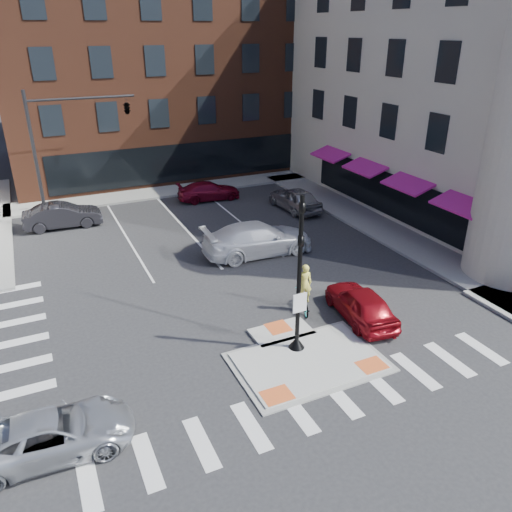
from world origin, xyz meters
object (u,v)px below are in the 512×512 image
bg_car_red (209,191)px  cyclist (304,295)px  red_sedan (361,304)px  bg_car_dark (63,215)px  bg_car_silver (295,199)px  silver_suv (54,433)px  white_pickup (258,239)px

bg_car_red → cyclist: 16.15m
red_sedan → cyclist: cyclist is taller
bg_car_red → cyclist: (-1.59, -16.07, 0.10)m
bg_car_dark → red_sedan: bearing=-145.1°
bg_car_silver → cyclist: 13.07m
silver_suv → red_sedan: size_ratio=1.10×
red_sedan → cyclist: (-1.82, 1.55, 0.03)m
bg_car_dark → white_pickup: bearing=-130.3°
bg_car_silver → cyclist: (-6.02, -11.60, -0.03)m
bg_car_dark → bg_car_red: bg_car_dark is taller
white_pickup → cyclist: bearing=175.3°
bg_car_dark → bg_car_silver: 14.64m
bg_car_dark → cyclist: cyclist is taller
bg_car_dark → bg_car_silver: bg_car_silver is taller
bg_car_dark → bg_car_silver: bearing=-99.3°
white_pickup → bg_car_dark: white_pickup is taller
silver_suv → bg_car_dark: bg_car_dark is taller
cyclist → silver_suv: bearing=38.9°
bg_car_dark → cyclist: (8.28, -14.75, -0.01)m
white_pickup → bg_car_dark: bearing=48.9°
red_sedan → white_pickup: (-1.06, 7.75, 0.16)m
bg_car_silver → bg_car_red: size_ratio=1.03×
bg_car_red → bg_car_dark: bearing=101.3°
bg_car_red → cyclist: size_ratio=2.00×
red_sedan → bg_car_silver: bg_car_silver is taller
cyclist → white_pickup: bearing=-78.3°
silver_suv → bg_car_dark: 18.66m
bg_car_silver → silver_suv: bearing=39.9°
bg_car_silver → bg_car_dark: bearing=-15.8°
bg_car_dark → bg_car_red: size_ratio=1.03×
silver_suv → red_sedan: bearing=-76.7°
silver_suv → cyclist: size_ratio=2.07×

